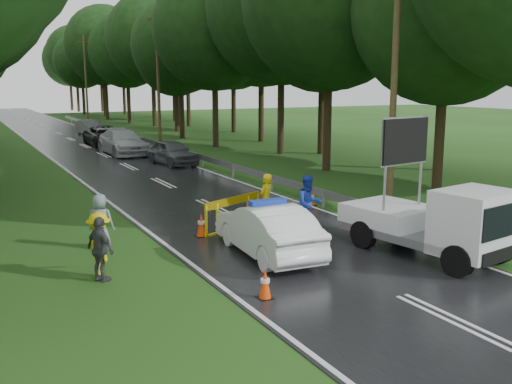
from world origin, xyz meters
TOP-DOWN VIEW (x-y plane):
  - ground at (0.00, 0.00)m, footprint 160.00×160.00m
  - road at (0.00, 30.00)m, footprint 7.00×140.00m
  - guardrail at (3.70, 29.67)m, footprint 0.12×60.06m
  - utility_pole_near at (5.20, 2.00)m, footprint 1.40×0.24m
  - utility_pole_mid at (5.20, 28.00)m, footprint 1.40×0.24m
  - utility_pole_far at (5.20, 54.00)m, footprint 1.40×0.24m
  - tree_right_near at (9.00, 2.00)m, footprint 7.92×7.92m
  - police_sedan at (-1.17, -0.37)m, footprint 1.81×4.44m
  - work_truck at (2.81, -2.69)m, footprint 2.74×4.94m
  - barrier at (-0.80, 2.61)m, footprint 2.43×1.10m
  - officer at (0.42, 2.60)m, footprint 0.76×0.69m
  - civilian at (1.25, 1.27)m, footprint 0.94×0.77m
  - bystander_left at (-5.67, 0.00)m, footprint 0.63×1.07m
  - bystander_mid at (-5.73, -0.33)m, footprint 0.72×1.01m
  - bystander_right at (-5.09, 2.50)m, footprint 0.93×0.85m
  - queue_car_first at (2.52, 17.79)m, footprint 2.19×4.41m
  - queue_car_second at (1.24, 23.79)m, footprint 2.52×5.74m
  - queue_car_third at (1.51, 29.79)m, footprint 2.56×5.40m
  - queue_car_fourth at (2.22, 38.87)m, footprint 1.94×4.32m
  - cone_near_left at (-2.79, -3.19)m, footprint 0.34×0.34m
  - cone_center at (0.50, 0.00)m, footprint 0.36×0.36m
  - cone_far at (-0.20, 2.78)m, footprint 0.39×0.39m
  - cone_left_mid at (-2.05, 2.27)m, footprint 0.36×0.36m
  - cone_right at (3.50, 4.50)m, footprint 0.30×0.30m

SIDE VIEW (x-z plane):
  - ground at x=0.00m, z-range 0.00..0.00m
  - road at x=0.00m, z-range 0.00..0.02m
  - cone_right at x=3.50m, z-range -0.01..0.63m
  - cone_near_left at x=-2.79m, z-range -0.01..0.70m
  - cone_center at x=0.50m, z-range -0.01..0.75m
  - cone_left_mid at x=-2.05m, z-range -0.01..0.75m
  - cone_far at x=-0.20m, z-range -0.01..0.81m
  - guardrail at x=3.70m, z-range 0.20..0.90m
  - queue_car_fourth at x=2.22m, z-range 0.00..1.38m
  - police_sedan at x=-1.17m, z-range -0.07..1.51m
  - queue_car_first at x=2.52m, z-range 0.00..1.44m
  - queue_car_third at x=1.51m, z-range 0.00..1.49m
  - bystander_mid at x=-5.73m, z-range 0.00..1.59m
  - bystander_right at x=-5.09m, z-range 0.00..1.60m
  - bystander_left at x=-5.67m, z-range 0.00..1.63m
  - queue_car_second at x=1.24m, z-range 0.00..1.64m
  - barrier at x=-0.80m, z-range 0.28..1.37m
  - officer at x=0.42m, z-range 0.00..1.75m
  - civilian at x=1.25m, z-range 0.00..1.83m
  - work_truck at x=2.81m, z-range -0.86..2.89m
  - utility_pole_near at x=5.20m, z-range 0.06..10.06m
  - utility_pole_mid at x=5.20m, z-range 0.06..10.06m
  - utility_pole_far at x=5.20m, z-range 0.06..10.06m
  - tree_right_near at x=9.00m, z-range 1.79..13.31m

